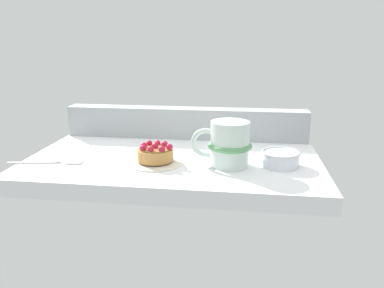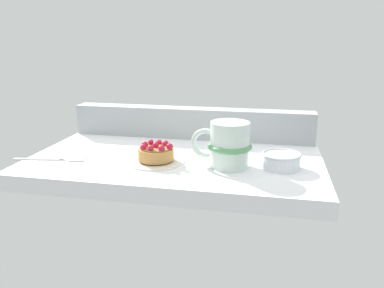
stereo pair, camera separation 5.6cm
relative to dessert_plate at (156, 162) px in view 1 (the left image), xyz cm
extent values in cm
cube|color=white|center=(3.29, 5.51, -2.13)|extent=(66.76, 39.95, 3.63)
cube|color=#9EA3A8|center=(3.29, 22.81, 3.81)|extent=(65.42, 5.36, 8.25)
cylinder|color=silver|center=(0.00, 0.00, 0.02)|extent=(12.57, 12.57, 0.68)
cylinder|color=silver|center=(0.00, 0.00, -0.15)|extent=(6.91, 6.91, 0.34)
cylinder|color=#B77F42|center=(0.00, 0.00, 1.63)|extent=(7.93, 7.93, 2.53)
cylinder|color=olive|center=(0.00, 0.00, 3.04)|extent=(6.98, 6.98, 0.30)
sphere|color=#B71938|center=(0.00, 0.00, 3.63)|extent=(1.39, 1.39, 1.39)
sphere|color=#B71938|center=(2.82, -0.42, 3.61)|extent=(1.45, 1.45, 1.45)
sphere|color=#B71938|center=(1.72, 1.87, 3.55)|extent=(1.50, 1.50, 1.50)
sphere|color=#B71938|center=(-0.13, 2.95, 3.45)|extent=(1.33, 1.33, 1.33)
sphere|color=#B71938|center=(-1.82, 2.09, 3.62)|extent=(1.30, 1.30, 1.30)
sphere|color=#B71938|center=(-2.65, 0.32, 3.51)|extent=(1.50, 1.50, 1.50)
sphere|color=#B71938|center=(-2.25, -1.88, 3.56)|extent=(1.42, 1.42, 1.42)
sphere|color=#B71938|center=(-0.38, -2.51, 3.62)|extent=(1.35, 1.35, 1.35)
sphere|color=#B71938|center=(1.97, -2.20, 3.60)|extent=(1.48, 1.48, 1.48)
cylinder|color=silver|center=(16.24, 0.45, 4.57)|extent=(8.34, 8.34, 9.77)
torus|color=#569960|center=(16.24, 0.45, 4.19)|extent=(9.56, 9.56, 1.17)
torus|color=silver|center=(11.11, 0.45, 4.57)|extent=(6.59, 1.12, 6.59)
cube|color=silver|center=(-26.71, -3.92, -0.02)|extent=(11.30, 2.54, 0.60)
cube|color=silver|center=(-21.12, -3.00, -0.02)|extent=(1.28, 0.75, 0.60)
cube|color=silver|center=(-17.49, -3.51, -0.02)|extent=(3.49, 0.81, 0.60)
cube|color=silver|center=(-17.61, -2.79, -0.02)|extent=(3.49, 0.81, 0.60)
cube|color=silver|center=(-17.73, -2.07, -0.02)|extent=(3.49, 0.81, 0.60)
cube|color=silver|center=(-17.85, -1.34, -0.02)|extent=(3.49, 0.81, 0.60)
cylinder|color=silver|center=(27.14, 1.67, 1.18)|extent=(7.92, 7.92, 3.00)
torus|color=silver|center=(27.14, 1.67, 2.68)|extent=(8.36, 8.36, 0.60)
camera|label=1|loc=(18.93, -79.01, 26.78)|focal=35.98mm
camera|label=2|loc=(24.47, -78.06, 26.78)|focal=35.98mm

